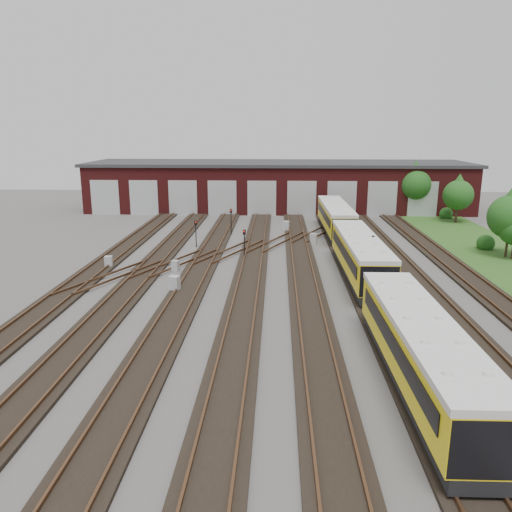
{
  "coord_description": "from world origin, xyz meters",
  "views": [
    {
      "loc": [
        -0.01,
        -28.52,
        10.7
      ],
      "look_at": [
        -1.49,
        5.45,
        2.0
      ],
      "focal_mm": 35.0,
      "sensor_mm": 36.0,
      "label": 1
    }
  ],
  "objects": [
    {
      "name": "relay_cabinet_1",
      "position": [
        -13.31,
        8.97,
        0.48
      ],
      "size": [
        0.62,
        0.54,
        0.96
      ],
      "primitive_type": "cube",
      "rotation": [
        0.0,
        0.0,
        0.11
      ],
      "color": "#A7A8AC",
      "rests_on": "ground"
    },
    {
      "name": "relay_cabinet_2",
      "position": [
        -6.9,
        3.27,
        0.55
      ],
      "size": [
        0.79,
        0.71,
        1.1
      ],
      "primitive_type": "cube",
      "rotation": [
        0.0,
        0.0,
        -0.28
      ],
      "color": "#A7A8AC",
      "rests_on": "ground"
    },
    {
      "name": "signal_mast_0",
      "position": [
        -7.52,
        16.32,
        1.61
      ],
      "size": [
        0.25,
        0.24,
        2.5
      ],
      "rotation": [
        0.0,
        0.0,
        0.39
      ],
      "color": "black",
      "rests_on": "ground"
    },
    {
      "name": "tree_2",
      "position": [
        19.58,
        13.77,
        3.97
      ],
      "size": [
        3.73,
        3.73,
        6.17
      ],
      "color": "#372418",
      "rests_on": "ground"
    },
    {
      "name": "tree_1",
      "position": [
        20.87,
        30.0,
        3.67
      ],
      "size": [
        3.45,
        3.45,
        5.72
      ],
      "color": "#372418",
      "rests_on": "ground"
    },
    {
      "name": "maintenance_shed",
      "position": [
        -0.01,
        39.97,
        3.2
      ],
      "size": [
        51.0,
        12.5,
        6.35
      ],
      "color": "#4E1314",
      "rests_on": "ground"
    },
    {
      "name": "bush_2",
      "position": [
        20.68,
        32.91,
        0.8
      ],
      "size": [
        1.6,
        1.6,
        1.6
      ],
      "primitive_type": "sphere",
      "color": "#154513",
      "rests_on": "ground"
    },
    {
      "name": "signal_mast_1",
      "position": [
        -2.78,
        12.42,
        1.61
      ],
      "size": [
        0.25,
        0.23,
        2.49
      ],
      "rotation": [
        0.0,
        0.0,
        -0.24
      ],
      "color": "black",
      "rests_on": "ground"
    },
    {
      "name": "bush_1",
      "position": [
        19.01,
        16.68,
        0.8
      ],
      "size": [
        1.59,
        1.59,
        1.59
      ],
      "primitive_type": "sphere",
      "color": "#154513",
      "rests_on": "ground"
    },
    {
      "name": "relay_cabinet_0",
      "position": [
        -7.83,
        8.18,
        0.44
      ],
      "size": [
        0.63,
        0.57,
        0.88
      ],
      "primitive_type": "cube",
      "rotation": [
        0.0,
        0.0,
        -0.29
      ],
      "color": "#A7A8AC",
      "rests_on": "ground"
    },
    {
      "name": "signal_mast_3",
      "position": [
        6.83,
        6.87,
        2.08
      ],
      "size": [
        0.31,
        0.29,
        3.24
      ],
      "rotation": [
        0.0,
        0.0,
        0.36
      ],
      "color": "black",
      "rests_on": "ground"
    },
    {
      "name": "track_network",
      "position": [
        -0.17,
        0.59,
        0.11
      ],
      "size": [
        30.4,
        70.0,
        0.33
      ],
      "color": "black",
      "rests_on": "ground"
    },
    {
      "name": "ground",
      "position": [
        0.0,
        0.0,
        0.0
      ],
      "size": [
        120.0,
        120.0,
        0.0
      ],
      "primitive_type": "plane",
      "color": "#43403E",
      "rests_on": "ground"
    },
    {
      "name": "relay_cabinet_3",
      "position": [
        0.94,
        24.16,
        0.55
      ],
      "size": [
        0.77,
        0.69,
        1.1
      ],
      "primitive_type": "cube",
      "rotation": [
        0.0,
        0.0,
        -0.24
      ],
      "color": "#A7A8AC",
      "rests_on": "ground"
    },
    {
      "name": "relay_cabinet_4",
      "position": [
        3.45,
        18.25,
        0.5
      ],
      "size": [
        0.71,
        0.63,
        1.01
      ],
      "primitive_type": "cube",
      "rotation": [
        0.0,
        0.0,
        -0.24
      ],
      "color": "#A7A8AC",
      "rests_on": "ground"
    },
    {
      "name": "signal_mast_2",
      "position": [
        -4.81,
        22.28,
        1.72
      ],
      "size": [
        0.22,
        0.21,
        2.68
      ],
      "rotation": [
        0.0,
        0.0,
        0.03
      ],
      "color": "black",
      "rests_on": "ground"
    },
    {
      "name": "metro_train",
      "position": [
        6.0,
        6.84,
        1.78
      ],
      "size": [
        2.61,
        45.7,
        2.82
      ],
      "rotation": [
        0.0,
        0.0,
        0.01
      ],
      "color": "black",
      "rests_on": "ground"
    },
    {
      "name": "tree_0",
      "position": [
        17.13,
        35.0,
        4.43
      ],
      "size": [
        4.16,
        4.16,
        6.9
      ],
      "color": "#372418",
      "rests_on": "ground"
    }
  ]
}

